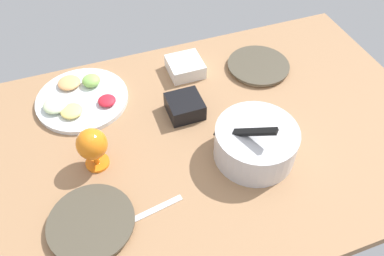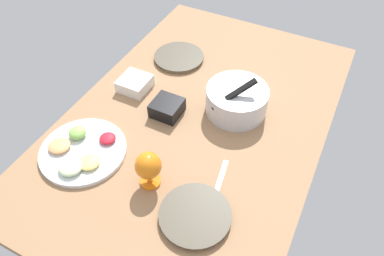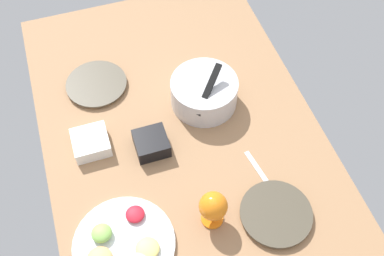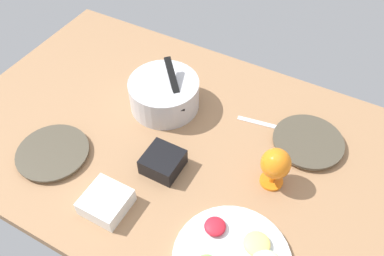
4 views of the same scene
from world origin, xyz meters
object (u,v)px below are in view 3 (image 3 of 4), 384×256
at_px(dinner_plate_right, 276,214).
at_px(mixing_bowl, 204,92).
at_px(square_bowl_black, 151,143).
at_px(fruit_platter, 124,246).
at_px(hurricane_glass_orange, 213,207).
at_px(dinner_plate_left, 97,84).
at_px(square_bowl_white, 91,142).

distance_m(dinner_plate_right, mixing_bowl, 0.55).
distance_m(mixing_bowl, square_bowl_black, 0.30).
relative_size(fruit_platter, square_bowl_black, 2.79).
xyz_separation_m(dinner_plate_right, hurricane_glass_orange, (-0.06, -0.21, 0.08)).
bearing_deg(hurricane_glass_orange, dinner_plate_left, -159.89).
bearing_deg(mixing_bowl, hurricane_glass_orange, -15.58).
bearing_deg(dinner_plate_left, hurricane_glass_orange, 20.11).
bearing_deg(dinner_plate_left, fruit_platter, -4.12).
height_order(dinner_plate_left, mixing_bowl, mixing_bowl).
bearing_deg(square_bowl_black, hurricane_glass_orange, 19.53).
xyz_separation_m(mixing_bowl, square_bowl_black, (0.15, -0.26, -0.03)).
bearing_deg(dinner_plate_right, dinner_plate_left, -148.33).
height_order(dinner_plate_left, square_bowl_black, square_bowl_black).
xyz_separation_m(hurricane_glass_orange, square_bowl_black, (-0.34, -0.12, -0.06)).
distance_m(mixing_bowl, hurricane_glass_orange, 0.51).
bearing_deg(mixing_bowl, dinner_plate_right, 7.74).
bearing_deg(square_bowl_black, dinner_plate_right, 39.93).
height_order(dinner_plate_right, square_bowl_black, square_bowl_black).
distance_m(mixing_bowl, square_bowl_white, 0.47).
height_order(fruit_platter, square_bowl_black, square_bowl_black).
bearing_deg(hurricane_glass_orange, fruit_platter, -88.93).
height_order(mixing_bowl, fruit_platter, mixing_bowl).
height_order(fruit_platter, square_bowl_white, same).
distance_m(dinner_plate_left, dinner_plate_right, 0.89).
height_order(dinner_plate_right, fruit_platter, fruit_platter).
bearing_deg(fruit_platter, dinner_plate_left, 175.88).
relative_size(hurricane_glass_orange, square_bowl_white, 1.15).
relative_size(dinner_plate_right, fruit_platter, 0.73).
bearing_deg(mixing_bowl, square_bowl_white, -81.03).
xyz_separation_m(dinner_plate_left, square_bowl_black, (0.36, 0.14, 0.02)).
xyz_separation_m(dinner_plate_left, hurricane_glass_orange, (0.70, 0.26, 0.08)).
height_order(mixing_bowl, square_bowl_black, mixing_bowl).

